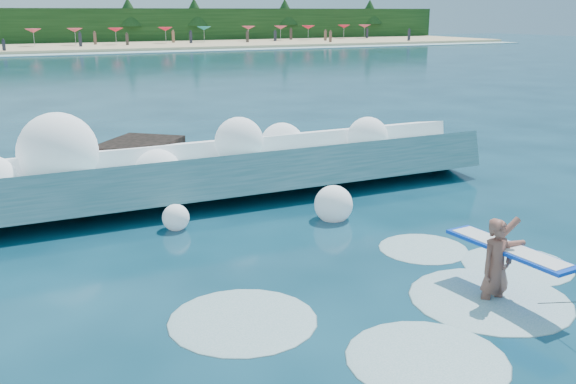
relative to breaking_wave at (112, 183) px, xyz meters
name	(u,v)px	position (x,y,z in m)	size (l,w,h in m)	color
ground	(259,304)	(1.04, -6.48, -0.60)	(200.00, 200.00, 0.00)	#062837
beach	(5,49)	(1.04, 71.52, -0.40)	(140.00, 20.00, 0.40)	tan
wet_band	(11,55)	(1.04, 60.52, -0.56)	(140.00, 5.00, 0.08)	silver
breaking_wave	(112,183)	(0.00, 0.00, 0.00)	(19.90, 3.03, 1.72)	teal
rock_cluster	(19,187)	(-2.04, 1.05, -0.12)	(8.62, 3.41, 1.50)	black
surfer_with_board	(499,265)	(4.62, -8.05, 0.03)	(0.95, 2.88, 1.69)	brown
wave_spray	(96,164)	(-0.37, -0.12, 0.53)	(15.00, 4.84, 2.44)	white
surf_foam	(446,300)	(3.88, -7.70, -0.60)	(8.81, 5.48, 0.13)	silver
beach_umbrellas	(0,31)	(0.83, 73.16, 1.65)	(111.91, 6.82, 0.50)	#CB3B4F
beachgoers	(36,42)	(4.34, 67.92, 0.48)	(103.40, 13.60, 1.94)	#3F332D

